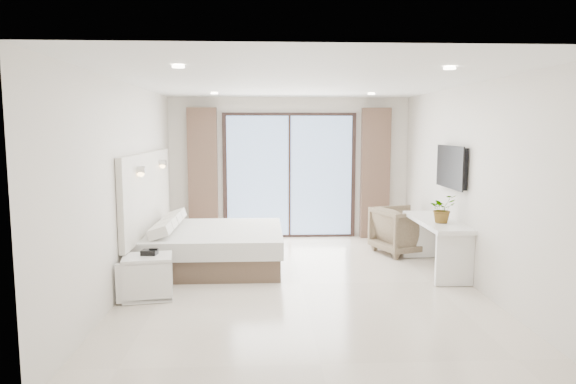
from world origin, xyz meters
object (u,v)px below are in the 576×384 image
console_desk (436,233)px  armchair (403,228)px  nightstand (148,277)px  bed (213,247)px

console_desk → armchair: 1.12m
armchair → nightstand: bearing=100.4°
nightstand → console_desk: console_desk is taller
bed → console_desk: 3.36m
nightstand → armchair: bearing=20.6°
bed → nightstand: bearing=-114.0°
nightstand → bed: bearing=56.9°
bed → nightstand: size_ratio=3.13×
bed → armchair: (3.13, 0.67, 0.13)m
bed → nightstand: (-0.66, -1.49, -0.03)m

